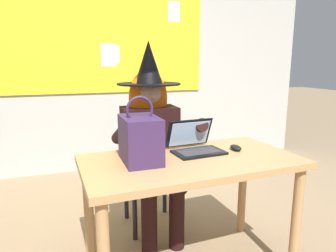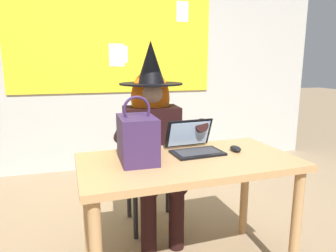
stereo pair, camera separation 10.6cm
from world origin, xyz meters
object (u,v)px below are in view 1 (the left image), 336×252
Objects in this scene: computer_mouse at (236,148)px; desk_main at (191,175)px; person_costumed at (151,131)px; handbag at (140,139)px; laptop at (195,145)px; chair_at_desk at (148,163)px.

desk_main is at bearing -166.32° from computer_mouse.
person_costumed reaches higher than desk_main.
laptop is at bearing 12.77° from handbag.
laptop reaches higher than desk_main.
person_costumed is at bearing 67.95° from handbag.
person_costumed is 4.37× the size of laptop.
chair_at_desk reaches higher than computer_mouse.
handbag is at bearing -172.29° from laptop.
desk_main is at bearing 10.19° from person_costumed.
computer_mouse is 0.65m from handbag.
handbag reaches higher than computer_mouse.
laptop is at bearing 22.06° from person_costumed.
computer_mouse is 0.28× the size of handbag.
person_costumed reaches higher than computer_mouse.
computer_mouse is (0.34, 0.07, 0.12)m from desk_main.
laptop is 0.88× the size of handbag.
computer_mouse is at bearing 2.18° from handbag.
person_costumed is 14.04× the size of computer_mouse.
chair_at_desk is (-0.08, 0.70, -0.14)m from desk_main.
person_costumed is at bearing -0.85° from chair_at_desk.
handbag reaches higher than desk_main.
chair_at_desk reaches higher than desk_main.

